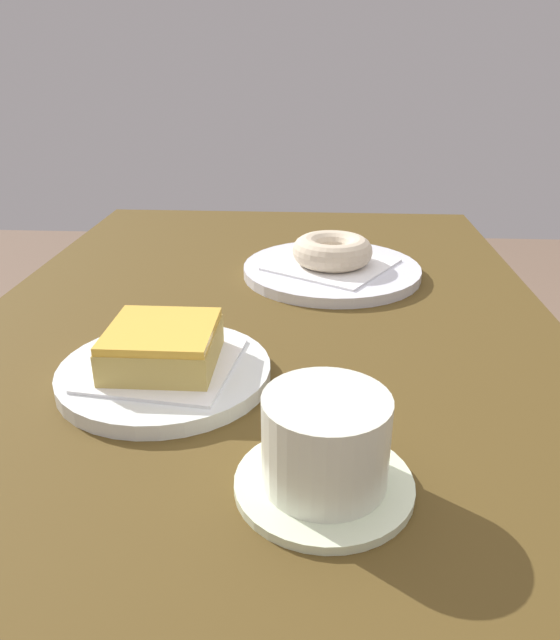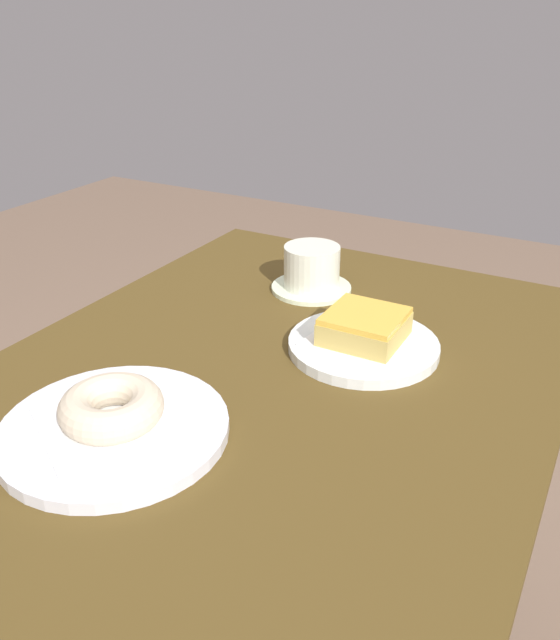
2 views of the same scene
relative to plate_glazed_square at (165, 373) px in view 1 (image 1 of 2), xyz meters
The scene contains 8 objects.
table 0.21m from the plate_glazed_square, 27.41° to the right, with size 0.97×0.65×0.76m.
plate_glazed_square is the anchor object (origin of this frame).
napkin_glazed_square 0.01m from the plate_glazed_square, ahead, with size 0.12×0.12×0.00m, color white.
donut_glazed_square 0.03m from the plate_glazed_square, ahead, with size 0.09×0.09×0.04m.
plate_sugar_ring 0.33m from the plate_glazed_square, 28.20° to the right, with size 0.23×0.23×0.01m, color white.
napkin_sugar_ring 0.33m from the plate_glazed_square, 28.20° to the right, with size 0.14×0.14×0.00m, color white.
donut_sugar_ring 0.33m from the plate_glazed_square, 28.20° to the right, with size 0.11×0.11×0.04m, color beige.
coffee_cup 0.20m from the plate_glazed_square, 134.30° to the right, with size 0.12×0.12×0.07m.
Camera 1 is at (-0.61, -0.06, 1.03)m, focal length 33.40 mm.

